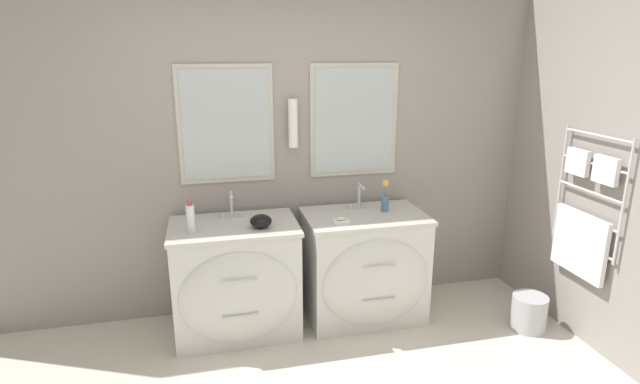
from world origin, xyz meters
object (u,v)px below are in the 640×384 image
(toiletry_bottle, at_px, (191,218))
(vanity_right, at_px, (365,267))
(amenity_bowl, at_px, (261,221))
(flower_vase, at_px, (385,198))
(waste_bin, at_px, (529,312))
(vanity_left, at_px, (236,280))

(toiletry_bottle, bearing_deg, vanity_right, 2.71)
(toiletry_bottle, relative_size, amenity_bowl, 1.42)
(flower_vase, bearing_deg, waste_bin, -28.55)
(vanity_left, relative_size, toiletry_bottle, 4.16)
(vanity_left, xyz_separation_m, waste_bin, (2.13, -0.45, -0.28))
(vanity_left, relative_size, amenity_bowl, 5.92)
(waste_bin, bearing_deg, vanity_right, 158.40)
(flower_vase, relative_size, waste_bin, 0.94)
(vanity_right, height_order, flower_vase, flower_vase)
(toiletry_bottle, distance_m, amenity_bowl, 0.47)
(vanity_right, bearing_deg, vanity_left, 180.00)
(vanity_right, xyz_separation_m, toiletry_bottle, (-1.27, -0.06, 0.52))
(amenity_bowl, bearing_deg, flower_vase, 8.38)
(amenity_bowl, bearing_deg, vanity_right, 4.67)
(vanity_right, xyz_separation_m, amenity_bowl, (-0.80, -0.07, 0.46))
(flower_vase, bearing_deg, toiletry_bottle, -174.54)
(vanity_left, distance_m, waste_bin, 2.20)
(vanity_left, distance_m, vanity_right, 0.98)
(flower_vase, bearing_deg, vanity_left, -176.16)
(vanity_left, height_order, vanity_right, same)
(vanity_left, bearing_deg, toiletry_bottle, -168.13)
(amenity_bowl, relative_size, waste_bin, 0.58)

